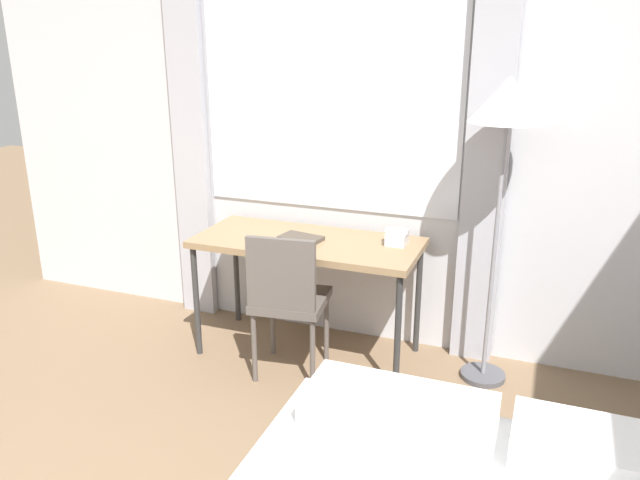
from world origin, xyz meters
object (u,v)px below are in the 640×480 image
(desk_chair, at_px, (287,295))
(book, at_px, (301,238))
(standing_lamp, at_px, (507,118))
(desk, at_px, (307,249))
(telephone, at_px, (397,238))

(desk_chair, distance_m, book, 0.37)
(desk_chair, height_order, standing_lamp, standing_lamp)
(desk, xyz_separation_m, desk_chair, (0.00, -0.30, -0.17))
(standing_lamp, bearing_deg, book, -174.77)
(desk, relative_size, telephone, 10.12)
(desk_chair, relative_size, telephone, 6.67)
(desk, relative_size, desk_chair, 1.52)
(desk, xyz_separation_m, telephone, (0.51, 0.10, 0.10))
(standing_lamp, height_order, book, standing_lamp)
(desk_chair, height_order, telephone, desk_chair)
(desk, relative_size, standing_lamp, 0.78)
(desk_chair, xyz_separation_m, book, (-0.03, 0.28, 0.25))
(book, bearing_deg, telephone, 13.22)
(desk_chair, bearing_deg, desk, 82.76)
(book, bearing_deg, desk_chair, -83.57)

